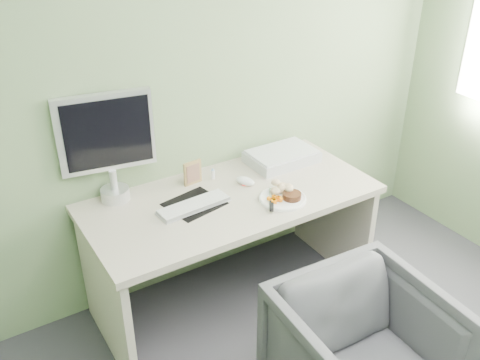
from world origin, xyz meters
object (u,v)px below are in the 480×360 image
monitor (107,142)px  desk (232,223)px  plate (283,199)px  desk_chair (364,357)px  scanner (282,157)px

monitor → desk: bearing=-20.8°
desk → plate: bearing=-40.9°
desk → desk_chair: 1.01m
scanner → desk_chair: 1.30m
plate → desk_chair: plate is taller
scanner → plate: bearing=-125.1°
desk → desk_chair: bearing=-83.5°
scanner → desk_chair: size_ratio=0.56×
desk → scanner: size_ratio=3.91×
scanner → monitor: monitor is taller
desk → monitor: (-0.55, 0.32, 0.52)m
scanner → desk_chair: scanner is taller
desk_chair → scanner: bearing=76.0°
desk → monitor: bearing=150.1°
plate → desk_chair: 0.90m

